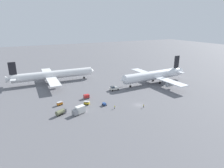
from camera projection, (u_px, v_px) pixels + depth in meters
ground_plane at (139, 105)px, 95.75m from camera, size 600.00×600.00×0.00m
airliner_at_gate_left at (53, 75)px, 130.92m from camera, size 57.98×48.83×15.82m
airliner_being_pushed at (154, 75)px, 128.67m from camera, size 50.40×49.57×16.89m
pushback_tug at (114, 88)px, 116.35m from camera, size 8.43×3.24×2.83m
gse_baggage_cart_trailing at (60, 104)px, 95.18m from camera, size 3.10×2.40×1.71m
gse_baggage_cart_near_cluster at (87, 103)px, 95.87m from camera, size 3.13×2.89×1.71m
gse_container_dolly_flat at (86, 96)px, 103.58m from camera, size 3.35×2.42×2.15m
gse_fuel_bowser_stubby at (61, 112)px, 85.29m from camera, size 5.20×3.99×2.40m
gse_gpu_cart_small at (104, 104)px, 94.77m from camera, size 1.97×2.37×1.90m
gse_catering_truck_tall at (79, 110)px, 85.83m from camera, size 6.30×4.19×3.50m
ground_crew_marshaller_foreground at (144, 106)px, 92.65m from camera, size 0.36×0.50×1.62m
ground_crew_wing_walker_right at (115, 107)px, 91.37m from camera, size 0.49×0.36×1.60m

